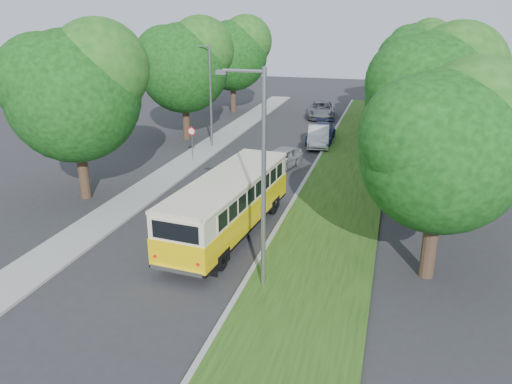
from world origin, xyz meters
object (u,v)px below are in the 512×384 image
(car_grey, at_px, (322,110))
(car_blue, at_px, (321,133))
(vintage_bus, at_px, (229,206))
(car_white, at_px, (318,136))
(car_silver, at_px, (281,158))
(lamppost_near, at_px, (261,175))
(lamppost_far, at_px, (209,93))

(car_grey, bearing_deg, car_blue, -88.32)
(vintage_bus, distance_m, car_white, 17.25)
(vintage_bus, xyz_separation_m, car_blue, (1.39, 18.55, -0.73))
(car_blue, bearing_deg, car_silver, -101.50)
(lamppost_near, height_order, lamppost_far, lamppost_near)
(car_white, distance_m, car_blue, 1.38)
(car_grey, bearing_deg, lamppost_far, -121.79)
(vintage_bus, relative_size, car_grey, 1.78)
(lamppost_near, distance_m, car_white, 21.56)
(vintage_bus, height_order, car_grey, vintage_bus)
(car_white, bearing_deg, lamppost_near, -94.24)
(lamppost_near, relative_size, lamppost_far, 1.07)
(lamppost_near, relative_size, car_silver, 1.98)
(lamppost_far, relative_size, car_white, 1.67)
(car_silver, relative_size, car_white, 0.90)
(car_white, height_order, car_blue, car_white)
(car_silver, distance_m, car_blue, 8.05)
(lamppost_near, height_order, car_white, lamppost_near)
(lamppost_near, xyz_separation_m, car_blue, (-1.21, 22.60, -3.67))
(car_blue, bearing_deg, car_grey, 97.11)
(vintage_bus, distance_m, car_grey, 27.96)
(lamppost_far, xyz_separation_m, vintage_bus, (6.31, -14.46, -2.69))
(car_white, xyz_separation_m, car_grey, (-1.39, 10.78, 0.01))
(lamppost_near, bearing_deg, vintage_bus, 122.75)
(car_silver, height_order, car_grey, car_grey)
(lamppost_near, height_order, car_grey, lamppost_near)
(car_blue, bearing_deg, vintage_bus, -95.60)
(car_silver, xyz_separation_m, car_blue, (1.42, 7.92, 0.01))
(car_white, height_order, car_grey, car_grey)
(car_blue, bearing_deg, lamppost_near, -88.25)
(lamppost_far, xyz_separation_m, car_grey, (6.31, 13.49, -3.37))
(car_blue, distance_m, car_grey, 9.50)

